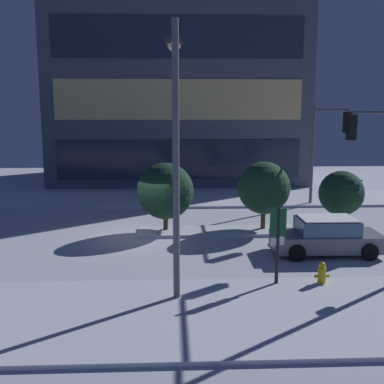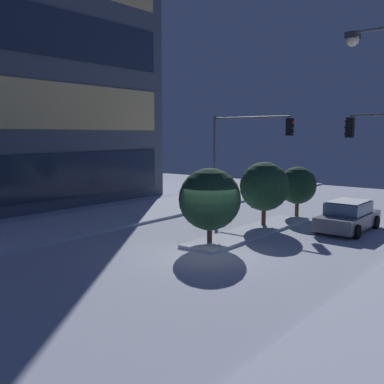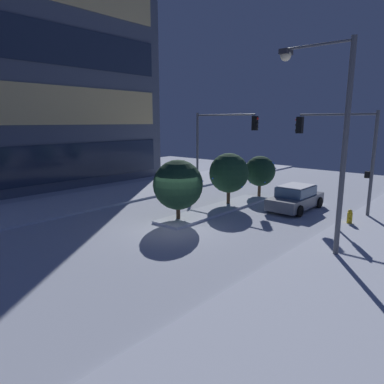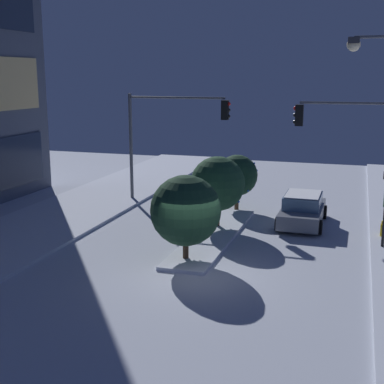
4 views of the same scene
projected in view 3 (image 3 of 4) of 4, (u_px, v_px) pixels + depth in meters
The scene contains 13 objects.
ground at pixel (174, 228), 17.47m from camera, with size 52.00×52.00×0.00m, color silver.
curb_strip_near at pixel (353, 276), 11.91m from camera, with size 52.00×5.20×0.14m, color silver.
curb_strip_far at pixel (81, 201), 22.99m from camera, with size 52.00×5.20×0.14m, color silver.
median_strip at pixel (217, 209), 20.94m from camera, with size 9.00×1.80×0.14m, color silver.
car_near at pixel (296, 198), 20.99m from camera, with size 4.39×2.07×1.49m.
traffic_light_corner_far_right at pixel (221, 135), 26.71m from camera, with size 0.32×5.72×5.94m.
traffic_light_corner_near_right at pixel (340, 143), 19.70m from camera, with size 0.32×4.66×5.85m.
street_lamp_arched at pixel (327, 120), 13.15m from camera, with size 0.56×2.89×8.23m.
fire_hydrant at pixel (350, 218), 17.78m from camera, with size 0.48×0.26×0.86m.
parking_info_sign at pixel (340, 198), 16.48m from camera, with size 0.55×0.17×2.63m.
decorated_tree_median at pixel (260, 171), 24.45m from camera, with size 2.13×2.13×2.90m.
decorated_tree_left_of_median at pixel (178, 185), 18.29m from camera, with size 2.65×2.65×3.31m.
decorated_tree_right_of_median at pixel (229, 173), 21.70m from camera, with size 2.53×2.54×3.34m.
Camera 3 is at (-12.00, -11.72, 5.28)m, focal length 32.46 mm.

